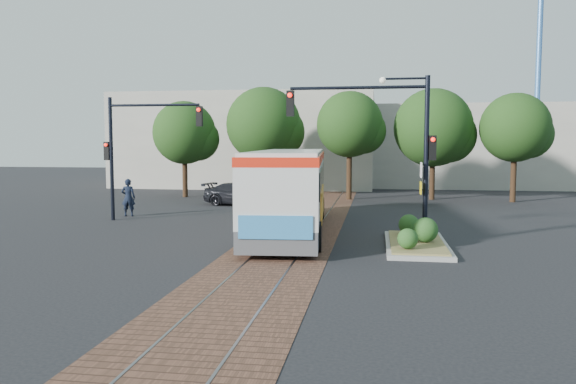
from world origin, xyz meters
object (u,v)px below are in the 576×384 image
object	(u,v)px
signal_pole_left	(133,141)
officer	(128,197)
city_bus	(290,186)
traffic_island	(417,238)
signal_pole_main	(392,133)
parked_car	(241,194)

from	to	relation	value
signal_pole_left	officer	world-z (taller)	signal_pole_left
city_bus	traffic_island	size ratio (longest dim) A/B	2.53
traffic_island	signal_pole_main	world-z (taller)	signal_pole_main
signal_pole_main	signal_pole_left	bearing A→B (deg)	158.55
city_bus	parked_car	world-z (taller)	city_bus
signal_pole_left	officer	size ratio (longest dim) A/B	3.08
signal_pole_main	city_bus	bearing A→B (deg)	146.03
city_bus	traffic_island	xyz separation A→B (m)	(5.17, -2.93, -1.60)
signal_pole_main	parked_car	world-z (taller)	signal_pole_main
city_bus	officer	bearing A→B (deg)	154.07
signal_pole_left	traffic_island	bearing A→B (deg)	-20.36
signal_pole_main	officer	size ratio (longest dim) A/B	3.08
city_bus	officer	size ratio (longest dim) A/B	6.75
signal_pole_left	parked_car	bearing A→B (deg)	64.30
city_bus	traffic_island	distance (m)	6.15
parked_car	city_bus	bearing A→B (deg)	-143.28
city_bus	traffic_island	bearing A→B (deg)	-34.26
officer	signal_pole_main	bearing A→B (deg)	145.32
signal_pole_left	officer	distance (m)	3.43
traffic_island	signal_pole_main	xyz separation A→B (m)	(-0.96, 0.09, 3.83)
traffic_island	signal_pole_main	size ratio (longest dim) A/B	0.87
signal_pole_main	signal_pole_left	size ratio (longest dim) A/B	1.00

